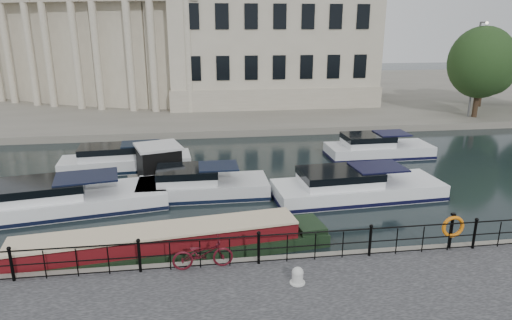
{
  "coord_description": "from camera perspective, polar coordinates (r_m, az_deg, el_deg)",
  "views": [
    {
      "loc": [
        -2.03,
        -16.18,
        8.56
      ],
      "look_at": [
        0.5,
        2.0,
        3.0
      ],
      "focal_mm": 32.0,
      "sensor_mm": 36.0,
      "label": 1
    }
  ],
  "objects": [
    {
      "name": "civic_building",
      "position": [
        50.92,
        -7.0,
        15.02
      ],
      "size": [
        53.55,
        31.84,
        16.85
      ],
      "color": "#ADA38C",
      "rests_on": "far_bank"
    },
    {
      "name": "railing",
      "position": [
        15.89,
        0.33,
        -10.75
      ],
      "size": [
        24.14,
        0.14,
        1.22
      ],
      "color": "black",
      "rests_on": "near_quay"
    },
    {
      "name": "harbour_hut",
      "position": [
        25.81,
        -12.01,
        -0.67
      ],
      "size": [
        3.78,
        3.41,
        2.2
      ],
      "rotation": [
        0.0,
        0.0,
        0.28
      ],
      "color": "#6B665B",
      "rests_on": "ground_plane"
    },
    {
      "name": "far_bank",
      "position": [
        55.84,
        -5.82,
        8.24
      ],
      "size": [
        120.0,
        42.0,
        0.55
      ],
      "primitive_type": "cube",
      "color": "#6B665B",
      "rests_on": "ground_plane"
    },
    {
      "name": "bicycle",
      "position": [
        15.79,
        -6.67,
        -11.53
      ],
      "size": [
        2.09,
        0.84,
        1.08
      ],
      "primitive_type": "imported",
      "rotation": [
        0.0,
        0.0,
        1.63
      ],
      "color": "#480D16",
      "rests_on": "near_quay"
    },
    {
      "name": "narrowboat",
      "position": [
        17.86,
        -11.96,
        -10.86
      ],
      "size": [
        13.29,
        3.4,
        1.49
      ],
      "rotation": [
        0.0,
        0.0,
        0.13
      ],
      "color": "black",
      "rests_on": "ground_plane"
    },
    {
      "name": "mooring_bollard",
      "position": [
        15.05,
        5.22,
        -14.2
      ],
      "size": [
        0.5,
        0.5,
        0.56
      ],
      "color": "beige",
      "rests_on": "near_quay"
    },
    {
      "name": "ground_plane",
      "position": [
        18.42,
        -0.69,
        -10.84
      ],
      "size": [
        160.0,
        160.0,
        0.0
      ],
      "primitive_type": "plane",
      "color": "black",
      "rests_on": "ground"
    },
    {
      "name": "trees",
      "position": [
        47.92,
        29.37,
        10.51
      ],
      "size": [
        13.25,
        9.93,
        8.21
      ],
      "color": "black",
      "rests_on": "far_bank"
    },
    {
      "name": "life_ring_post",
      "position": [
        18.21,
        23.38,
        -7.72
      ],
      "size": [
        0.85,
        0.21,
        1.39
      ],
      "color": "black",
      "rests_on": "near_quay"
    },
    {
      "name": "cabin_cruisers",
      "position": [
        24.76,
        -4.17,
        -2.52
      ],
      "size": [
        26.79,
        10.27,
        1.99
      ],
      "color": "white",
      "rests_on": "ground_plane"
    }
  ]
}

